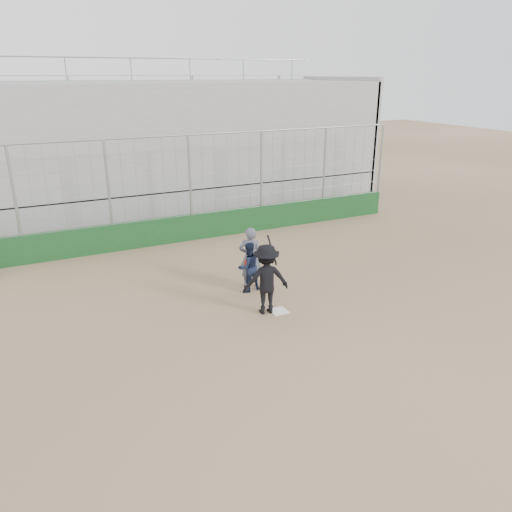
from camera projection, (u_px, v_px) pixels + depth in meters
name	position (u px, v px, depth m)	size (l,w,h in m)	color
ground	(279.00, 311.00, 13.59)	(90.00, 90.00, 0.00)	brown
home_plate	(279.00, 311.00, 13.58)	(0.44, 0.44, 0.02)	white
backstop	(192.00, 216.00, 19.15)	(18.10, 0.25, 4.04)	#123B18
bleachers	(153.00, 148.00, 22.64)	(20.25, 6.70, 6.98)	gray
batter_at_plate	(266.00, 279.00, 13.24)	(1.36, 0.95, 2.06)	black
catcher_crouched	(249.00, 275.00, 14.68)	(0.83, 0.69, 1.04)	black
umpire	(250.00, 260.00, 14.92)	(0.68, 0.45, 1.68)	#4A505E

